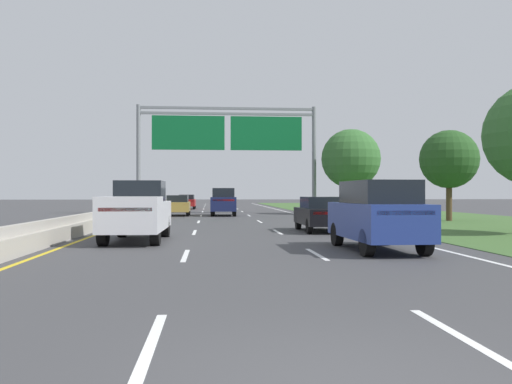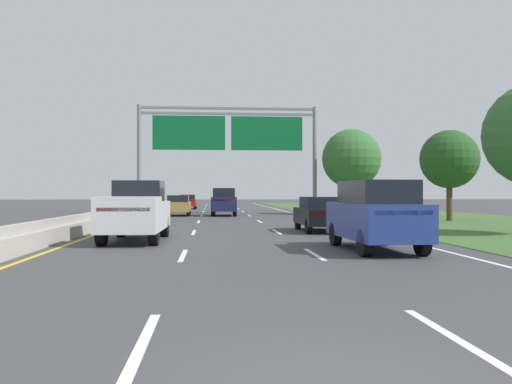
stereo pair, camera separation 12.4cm
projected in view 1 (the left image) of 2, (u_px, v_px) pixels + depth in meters
ground_plane at (226, 217)px, 39.87m from camera, size 220.00×220.00×0.00m
lane_striping at (226, 217)px, 39.42m from camera, size 11.96×106.00×0.01m
grass_verge_right at (413, 216)px, 41.04m from camera, size 14.00×110.00×0.02m
median_barrier_concrete at (134, 212)px, 39.32m from camera, size 0.60×110.00×0.85m
overhead_sign_gantry at (228, 137)px, 45.98m from camera, size 15.06×0.42×9.06m
pickup_truck_white at (137, 211)px, 20.01m from camera, size 2.06×5.42×2.20m
car_navy_centre_lane_suv at (223, 201)px, 42.34m from camera, size 2.02×4.75×2.11m
car_black_right_lane_sedan at (321, 213)px, 24.95m from camera, size 1.82×4.40×1.57m
car_red_left_lane_sedan at (187, 201)px, 59.87m from camera, size 1.84×4.41×1.57m
car_gold_left_lane_sedan at (178, 205)px, 42.40m from camera, size 1.86×4.42×1.57m
car_blue_right_lane_suv at (377, 214)px, 16.67m from camera, size 2.02×4.75×2.11m
roadside_tree_mid at (449, 159)px, 34.11m from camera, size 3.62×3.62×5.65m
roadside_tree_far at (351, 159)px, 44.72m from camera, size 4.79×4.79×6.94m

